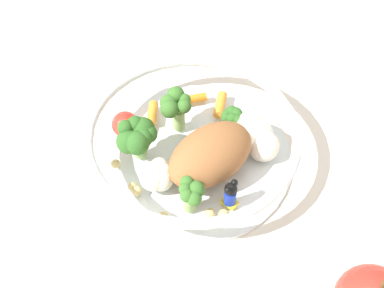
{
  "coord_description": "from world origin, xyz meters",
  "views": [
    {
      "loc": [
        0.28,
        -0.23,
        0.47
      ],
      "look_at": [
        0.01,
        -0.0,
        0.03
      ],
      "focal_mm": 50.41,
      "sensor_mm": 36.0,
      "label": 1
    }
  ],
  "objects": [
    {
      "name": "ground_plane",
      "position": [
        0.0,
        0.0,
        0.0
      ],
      "size": [
        2.4,
        2.4,
        0.0
      ],
      "primitive_type": "plane",
      "color": "silver"
    },
    {
      "name": "food_container",
      "position": [
        0.02,
        0.0,
        0.03
      ],
      "size": [
        0.23,
        0.23,
        0.06
      ],
      "color": "white",
      "rests_on": "ground_plane"
    }
  ]
}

